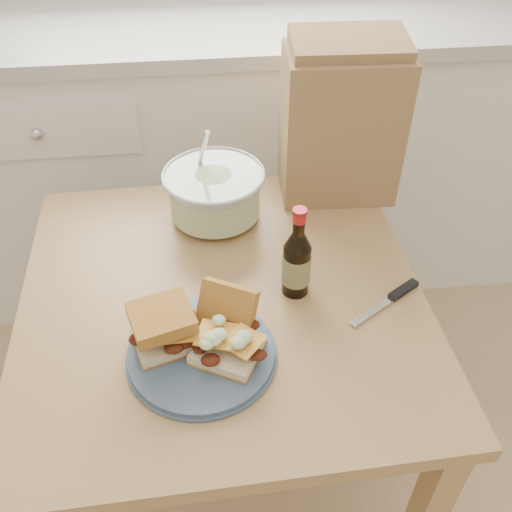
{
  "coord_description": "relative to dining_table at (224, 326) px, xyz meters",
  "views": [
    {
      "loc": [
        -0.06,
        -0.05,
        1.53
      ],
      "look_at": [
        0.04,
        0.8,
        0.77
      ],
      "focal_mm": 40.0,
      "sensor_mm": 36.0,
      "label": 1
    }
  ],
  "objects": [
    {
      "name": "sandwich_right",
      "position": [
        0.0,
        -0.15,
        0.15
      ],
      "size": [
        0.15,
        0.2,
        0.1
      ],
      "rotation": [
        0.0,
        0.0,
        -0.49
      ],
      "color": "beige",
      "rests_on": "plate"
    },
    {
      "name": "paper_bag",
      "position": [
        0.31,
        0.35,
        0.28
      ],
      "size": [
        0.28,
        0.19,
        0.36
      ],
      "primitive_type": "cube",
      "rotation": [
        0.0,
        0.0,
        -0.04
      ],
      "color": "#9C794B",
      "rests_on": "dining_table"
    },
    {
      "name": "dining_table",
      "position": [
        0.0,
        0.0,
        0.0
      ],
      "size": [
        0.85,
        0.85,
        0.69
      ],
      "rotation": [
        0.0,
        0.0,
        0.03
      ],
      "color": "#AE8252",
      "rests_on": "ground"
    },
    {
      "name": "sandwich_left",
      "position": [
        -0.11,
        -0.13,
        0.16
      ],
      "size": [
        0.13,
        0.13,
        0.08
      ],
      "rotation": [
        0.0,
        0.0,
        0.29
      ],
      "color": "beige",
      "rests_on": "plate"
    },
    {
      "name": "cabinet_run",
      "position": [
        0.04,
        0.92,
        -0.12
      ],
      "size": [
        2.5,
        0.64,
        0.94
      ],
      "color": "white",
      "rests_on": "ground"
    },
    {
      "name": "coleslaw_bowl",
      "position": [
        0.0,
        0.26,
        0.16
      ],
      "size": [
        0.24,
        0.24,
        0.24
      ],
      "color": "#B6C4BF",
      "rests_on": "dining_table"
    },
    {
      "name": "beer_bottle",
      "position": [
        0.15,
        -0.01,
        0.18
      ],
      "size": [
        0.06,
        0.06,
        0.21
      ],
      "rotation": [
        0.0,
        0.0,
        -0.13
      ],
      "color": "black",
      "rests_on": "dining_table"
    },
    {
      "name": "plate",
      "position": [
        -0.05,
        -0.16,
        0.11
      ],
      "size": [
        0.27,
        0.27,
        0.02
      ],
      "primitive_type": "cylinder",
      "color": "#44576E",
      "rests_on": "dining_table"
    },
    {
      "name": "knife",
      "position": [
        0.35,
        -0.05,
        0.11
      ],
      "size": [
        0.17,
        0.11,
        0.01
      ],
      "rotation": [
        0.0,
        0.0,
        0.56
      ],
      "color": "silver",
      "rests_on": "dining_table"
    }
  ]
}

